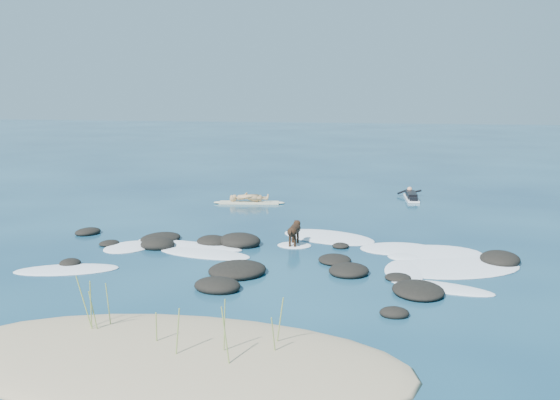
# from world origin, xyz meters

# --- Properties ---
(ground) EXTENTS (160.00, 160.00, 0.00)m
(ground) POSITION_xyz_m (0.00, 0.00, 0.00)
(ground) COLOR #0A2642
(ground) RESTS_ON ground
(sand_dune) EXTENTS (9.00, 4.40, 0.60)m
(sand_dune) POSITION_xyz_m (0.00, -8.20, 0.00)
(sand_dune) COLOR #9E8966
(sand_dune) RESTS_ON ground
(dune_grass) EXTENTS (4.19, 1.40, 1.19)m
(dune_grass) POSITION_xyz_m (-0.20, -7.93, 0.64)
(dune_grass) COLOR olive
(dune_grass) RESTS_ON ground
(reef_rocks) EXTENTS (14.62, 6.83, 0.50)m
(reef_rocks) POSITION_xyz_m (0.23, -1.21, 0.09)
(reef_rocks) COLOR black
(reef_rocks) RESTS_ON ground
(breaking_foam) EXTENTS (14.29, 7.96, 0.12)m
(breaking_foam) POSITION_xyz_m (1.83, -0.18, 0.01)
(breaking_foam) COLOR white
(breaking_foam) RESTS_ON ground
(standing_surfer_rig) EXTENTS (3.15, 0.98, 1.79)m
(standing_surfer_rig) POSITION_xyz_m (-2.73, 7.84, 0.71)
(standing_surfer_rig) COLOR beige
(standing_surfer_rig) RESTS_ON ground
(paddling_surfer_rig) EXTENTS (1.14, 2.56, 0.44)m
(paddling_surfer_rig) POSITION_xyz_m (4.27, 10.52, 0.15)
(paddling_surfer_rig) COLOR white
(paddling_surfer_rig) RESTS_ON ground
(dog) EXTENTS (0.33, 1.26, 0.80)m
(dog) POSITION_xyz_m (0.62, 0.75, 0.53)
(dog) COLOR black
(dog) RESTS_ON ground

